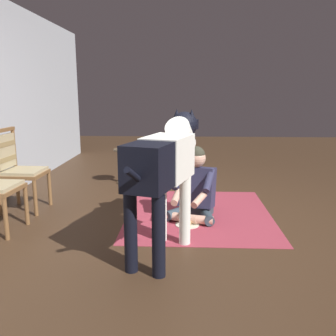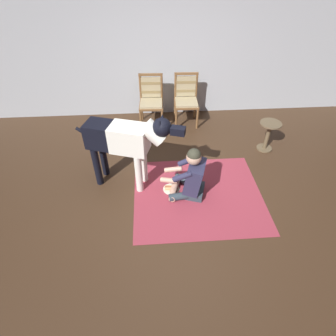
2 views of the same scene
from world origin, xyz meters
name	(u,v)px [view 2 (image 2 of 2)]	position (x,y,z in m)	size (l,w,h in m)	color
ground_plane	(180,195)	(0.00, 0.00, 0.00)	(15.18, 15.18, 0.00)	#3E2A1B
back_wall	(168,50)	(0.00, 2.60, 1.30)	(8.77, 0.10, 2.60)	#AEB5BD
area_rug	(198,194)	(0.26, -0.01, 0.00)	(1.89, 1.65, 0.01)	#963341
dining_chair_left_of_pair	(151,98)	(-0.37, 2.14, 0.54)	(0.48, 0.49, 0.98)	brown
dining_chair_right_of_pair	(186,97)	(0.32, 2.14, 0.54)	(0.47, 0.48, 0.98)	brown
person_sitting_on_floor	(191,176)	(0.14, 0.04, 0.33)	(0.69, 0.60, 0.81)	#31404B
large_dog	(126,140)	(-0.75, 0.33, 0.80)	(1.52, 0.63, 1.24)	white
hot_dog_on_plate	(171,188)	(-0.13, 0.12, 0.02)	(0.25, 0.25, 0.06)	silver
round_side_table	(268,134)	(1.64, 1.06, 0.32)	(0.36, 0.36, 0.54)	brown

